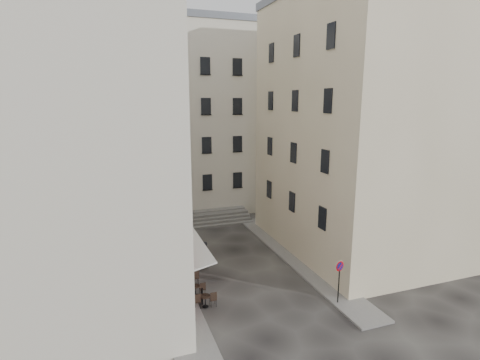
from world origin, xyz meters
name	(u,v)px	position (x,y,z in m)	size (l,w,h in m)	color
ground	(251,286)	(0.00, 0.00, 0.00)	(90.00, 90.00, 0.00)	black
sidewalk_left	(166,269)	(-4.50, 4.00, 0.06)	(2.00, 22.00, 0.12)	slate
sidewalk_right	(294,256)	(4.50, 3.00, 0.06)	(2.00, 18.00, 0.12)	slate
building_left	(47,114)	(-10.50, 3.00, 10.31)	(12.20, 16.20, 20.60)	beige
building_right	(368,124)	(10.50, 3.50, 9.31)	(12.20, 14.20, 18.60)	#C5B693
building_back	(175,118)	(-1.00, 19.00, 9.31)	(18.20, 10.20, 18.60)	beige
cafe_storefront	(175,261)	(-4.32, 1.00, 1.88)	(1.74, 7.30, 3.50)	#460E0A
stone_steps	(201,219)	(0.00, 12.57, 0.40)	(9.00, 3.15, 0.80)	#5B5957
bollard_near	(202,296)	(-3.25, -1.00, 0.53)	(0.12, 0.12, 0.98)	black
bollard_mid	(189,269)	(-3.25, 2.50, 0.53)	(0.12, 0.12, 0.98)	black
bollard_far	(179,249)	(-3.25, 6.00, 0.53)	(0.12, 0.12, 0.98)	black
no_parking_sign	(339,274)	(3.81, -3.49, 1.81)	(0.57, 0.19, 2.56)	black
bistro_table_a	(205,300)	(-3.17, -1.34, 0.44)	(1.22, 0.57, 0.86)	black
bistro_table_b	(195,289)	(-3.39, 0.03, 0.41)	(1.13, 0.53, 0.80)	black
bistro_table_c	(188,278)	(-3.53, 1.42, 0.46)	(1.29, 0.61, 0.91)	black
bistro_table_d	(197,262)	(-2.47, 3.49, 0.48)	(1.34, 0.63, 0.94)	black
bistro_table_e	(177,257)	(-3.60, 4.78, 0.46)	(1.29, 0.60, 0.91)	black
pedestrian	(205,253)	(-1.87, 3.90, 0.83)	(0.61, 0.40, 1.66)	black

